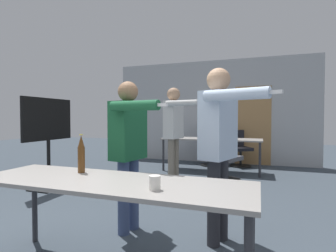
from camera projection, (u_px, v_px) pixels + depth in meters
The scene contains 12 objects.
back_wall at pixel (212, 112), 7.24m from camera, with size 5.47×0.12×2.79m.
conference_table_near at pixel (109, 189), 1.99m from camera, with size 2.17×0.67×0.75m.
conference_table_far at pixel (211, 141), 5.98m from camera, with size 2.24×0.68×0.75m.
tv_screen at pixel (48, 133), 4.53m from camera, with size 0.44×1.08×1.57m.
person_right_polo at pixel (220, 137), 2.54m from camera, with size 0.72×0.75×1.71m.
person_near_casual at pixel (174, 126), 4.70m from camera, with size 0.76×0.67×1.77m.
person_left_plaid at pixel (129, 141), 2.80m from camera, with size 0.72×0.68×1.62m.
office_chair_far_right at pixel (239, 150), 6.65m from camera, with size 0.66×0.68×0.91m.
office_chair_near_pushed at pixel (225, 160), 5.08m from camera, with size 0.63×0.66×0.90m.
office_chair_far_left at pixel (209, 148), 6.78m from camera, with size 0.69×0.68×0.94m.
beer_bottle at pixel (81, 155), 2.26m from camera, with size 0.06×0.06×0.33m.
drink_cup at pixel (155, 183), 1.72m from camera, with size 0.08×0.08×0.09m.
Camera 1 is at (1.27, -1.50, 1.23)m, focal length 28.00 mm.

